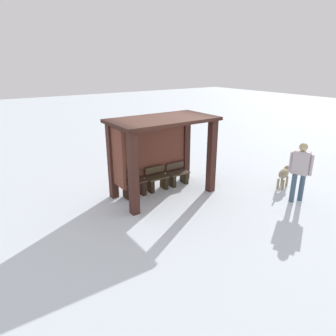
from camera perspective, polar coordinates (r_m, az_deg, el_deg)
ground_plane at (r=9.23m, az=-0.89°, el=-4.85°), size 60.00×60.00×0.00m
bus_shelter at (r=8.79m, az=-2.11°, el=4.88°), size 3.03×1.65×2.31m
bench_left_inside at (r=9.01m, az=-6.41°, el=-3.44°), size 0.70×0.40×0.76m
bench_center_inside at (r=9.38m, az=-2.10°, el=-2.41°), size 0.70×0.36×0.73m
bench_right_inside at (r=9.81m, az=1.85°, el=-1.52°), size 0.70×0.40×0.70m
person_walking at (r=9.16m, az=23.75°, el=0.04°), size 0.45×0.60×1.72m
dog at (r=10.24m, az=21.12°, el=-1.02°), size 0.89×0.43×0.63m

